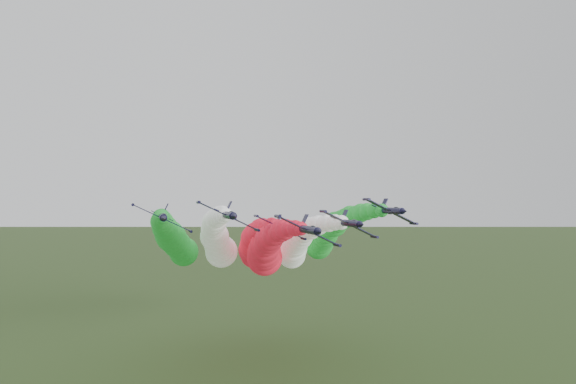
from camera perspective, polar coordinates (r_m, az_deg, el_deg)
name	(u,v)px	position (r m, az deg, el deg)	size (l,w,h in m)	color
jet_lead	(266,251)	(146.63, -2.24, -6.01)	(18.64, 85.16, 19.44)	black
jet_inner_left	(218,241)	(150.77, -7.17, -4.95)	(19.17, 85.69, 19.97)	black
jet_inner_right	(297,244)	(156.62, 0.88, -5.35)	(18.66, 85.18, 19.47)	black
jet_outer_left	(175,240)	(155.67, -11.46, -4.84)	(18.81, 85.33, 19.61)	black
jet_outer_right	(326,235)	(163.81, 3.92, -4.41)	(18.68, 85.20, 19.48)	black
jet_trail	(254,245)	(168.54, -3.49, -5.39)	(18.82, 85.34, 19.62)	black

